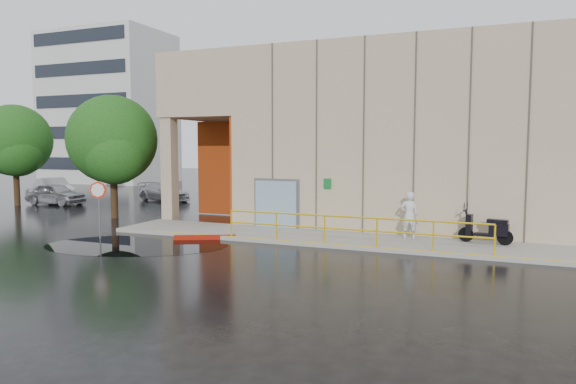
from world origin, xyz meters
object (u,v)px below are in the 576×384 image
Objects in this scene: red_curb at (205,237)px; car_c at (164,192)px; person at (409,215)px; scooter at (486,221)px; car_a at (55,194)px; car_b at (53,188)px; stop_sign at (98,196)px; tree_near at (113,143)px; tree_far at (15,143)px.

car_c reaches higher than red_curb.
scooter is (2.71, 0.15, -0.07)m from person.
car_a is at bearing -23.24° from person.
stop_sign is at bearing -100.49° from car_b.
tree_near is at bearing -16.02° from person.
scooter reaches higher than red_curb.
car_a is 3.93m from car_b.
person is 0.40× the size of car_b.
person is 19.89m from car_c.
scooter is 0.84× the size of stop_sign.
tree_far reaches higher than person.
red_curb is at bearing 5.44° from person.
car_a is (-25.24, 4.55, -0.30)m from scooter.
car_b reaches higher than car_c.
tree_far reaches higher than car_c.
red_curb is (4.00, 1.35, -1.59)m from stop_sign.
car_a is (-11.03, 8.33, -1.00)m from stop_sign.
stop_sign is 14.26m from car_c.
scooter reaches higher than car_c.
car_b is at bearing 50.01° from car_a.
tree_near is 9.68m from tree_far.
car_c is 9.06m from tree_near.
tree_near reaches higher than stop_sign.
tree_far reaches higher than car_a.
tree_far is (-6.64, -5.77, 3.23)m from car_c.
car_a is 3.82m from tree_far.
car_b is 0.72× the size of tree_far.
red_curb is 0.39× the size of tree_near.
scooter is 0.80× the size of red_curb.
stop_sign is 17.77m from car_b.
car_c is 0.67× the size of tree_far.
stop_sign is 13.86m from car_a.
car_c is (-6.13, 12.82, -1.07)m from stop_sign.
person is at bearing -8.04° from tree_far.
scooter is at bearing -76.71° from car_b.
red_curb is 0.60× the size of car_a.
scooter is at bearing -98.73° from car_a.
tree_far is at bearing 166.58° from tree_near.
person reaches higher than red_curb.
tree_far is at bearing 149.96° from car_c.
car_a is 0.95× the size of car_c.
car_b is at bearing -27.45° from person.
scooter is 0.43× the size of car_b.
car_a is at bearing 179.26° from scooter.
car_a is (-22.53, 4.70, -0.38)m from person.
car_c is (4.90, 4.50, -0.07)m from car_a.
scooter is at bearing -3.38° from tree_near.
tree_far is at bearing -135.22° from car_b.
scooter is 17.82m from tree_near.
car_c is at bearing 40.97° from tree_far.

